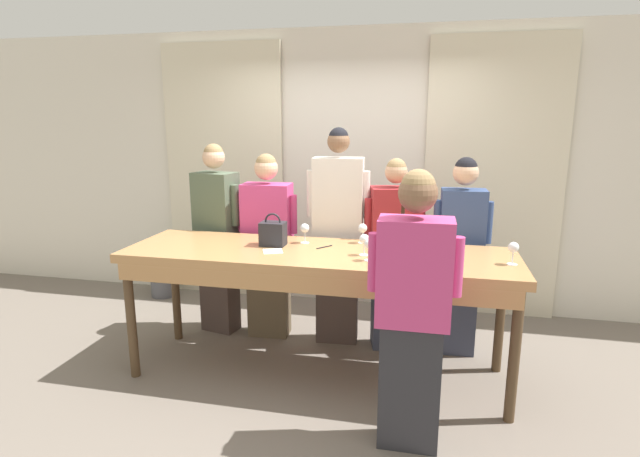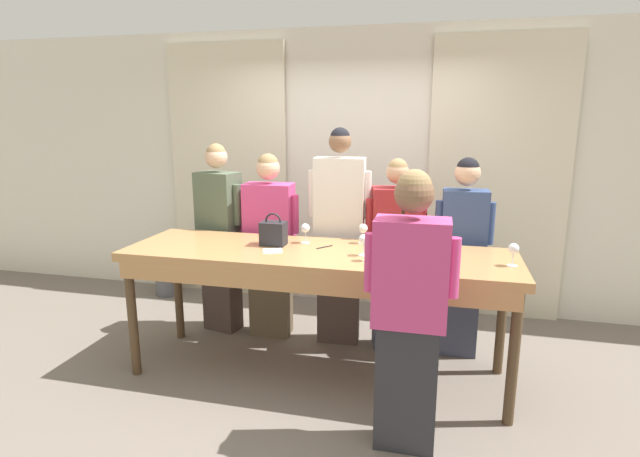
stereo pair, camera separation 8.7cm
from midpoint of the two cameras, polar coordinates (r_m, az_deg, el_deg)
The scene contains 22 objects.
ground_plane at distance 4.03m, azimuth 0.35°, elevation -16.17°, with size 18.00×18.00×0.00m, color #70665B.
wall_back at distance 5.15m, azimuth 4.59°, elevation 6.57°, with size 12.00×0.06×2.80m.
curtain_panel_left at distance 5.49m, azimuth -9.94°, elevation 6.21°, with size 1.29×0.03×2.69m.
curtain_panel_right at distance 5.06m, azimuth 20.08°, elevation 5.09°, with size 1.29×0.03×2.69m.
tasting_bar at distance 3.66m, azimuth 0.29°, elevation -3.95°, with size 2.87×0.83×0.98m.
wine_bottle at distance 3.77m, azimuth 10.07°, elevation -0.43°, with size 0.08×0.08×0.32m.
handbag at distance 3.82m, azimuth -4.70°, elevation -0.51°, with size 0.19×0.14×0.25m.
wine_glass_front_left at distance 3.87m, azimuth 5.59°, elevation -0.09°, with size 0.07×0.07×0.15m.
wine_glass_front_mid at distance 3.40m, azimuth 6.28°, elevation -1.89°, with size 0.07×0.07×0.15m.
wine_glass_front_right at distance 3.86m, azimuth -1.06°, elevation -0.04°, with size 0.07×0.07×0.15m.
wine_glass_center_left at distance 3.53m, azimuth 5.72°, elevation -1.35°, with size 0.07×0.07×0.15m.
wine_glass_center_mid at distance 3.60m, azimuth 10.23°, elevation -1.21°, with size 0.07×0.07×0.15m.
wine_glass_center_right at distance 3.52m, azimuth 21.91°, elevation -2.25°, with size 0.07×0.07×0.15m.
napkin at distance 3.66m, azimuth -4.77°, elevation -2.57°, with size 0.18×0.18×0.00m.
pen at distance 3.75m, azimuth 1.18°, elevation -2.12°, with size 0.10×0.12×0.01m.
guest_olive_jacket at distance 4.59m, azimuth -10.85°, elevation -0.89°, with size 0.48×0.31×1.72m.
guest_pink_top at distance 4.43m, azimuth -5.20°, elevation -1.89°, with size 0.53×0.26×1.64m.
guest_cream_sweater at distance 4.24m, azimuth 2.80°, elevation -0.82°, with size 0.53×0.24×1.86m.
guest_striped_shirt at distance 4.21m, azimuth 9.14°, elevation -3.02°, with size 0.51×0.34×1.62m.
guest_navy_coat at distance 4.20m, azimuth 16.53°, elevation -2.88°, with size 0.46×0.24×1.64m.
host_pouring at distance 2.94m, azimuth 11.01°, elevation -9.19°, with size 0.53×0.24×1.67m.
potted_plant at distance 5.80m, azimuth -16.64°, elevation -4.78°, with size 0.27×0.27×0.53m.
Camera 2 is at (0.86, -3.43, 1.95)m, focal length 28.00 mm.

